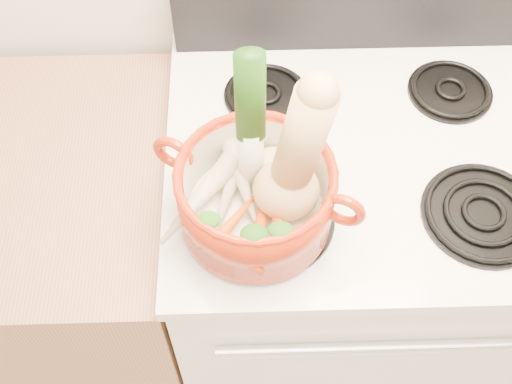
{
  "coord_description": "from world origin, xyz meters",
  "views": [
    {
      "loc": [
        -0.24,
        0.64,
        1.93
      ],
      "look_at": [
        -0.22,
        1.22,
        1.07
      ],
      "focal_mm": 45.0,
      "sensor_mm": 36.0,
      "label": 1
    }
  ],
  "objects_px": {
    "stove_body": "(339,265)",
    "dutch_oven": "(256,196)",
    "leek": "(251,126)",
    "squash": "(289,156)"
  },
  "relations": [
    {
      "from": "stove_body",
      "to": "dutch_oven",
      "type": "bearing_deg",
      "value": -143.87
    },
    {
      "from": "stove_body",
      "to": "leek",
      "type": "xyz_separation_m",
      "value": [
        -0.23,
        -0.11,
        0.69
      ]
    },
    {
      "from": "dutch_oven",
      "to": "squash",
      "type": "distance_m",
      "value": 0.12
    },
    {
      "from": "stove_body",
      "to": "squash",
      "type": "bearing_deg",
      "value": -136.87
    },
    {
      "from": "dutch_oven",
      "to": "leek",
      "type": "height_order",
      "value": "leek"
    },
    {
      "from": "squash",
      "to": "stove_body",
      "type": "bearing_deg",
      "value": 48.06
    },
    {
      "from": "stove_body",
      "to": "dutch_oven",
      "type": "relative_size",
      "value": 3.46
    },
    {
      "from": "squash",
      "to": "leek",
      "type": "bearing_deg",
      "value": 142.74
    },
    {
      "from": "squash",
      "to": "leek",
      "type": "relative_size",
      "value": 0.92
    },
    {
      "from": "stove_body",
      "to": "squash",
      "type": "height_order",
      "value": "squash"
    }
  ]
}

